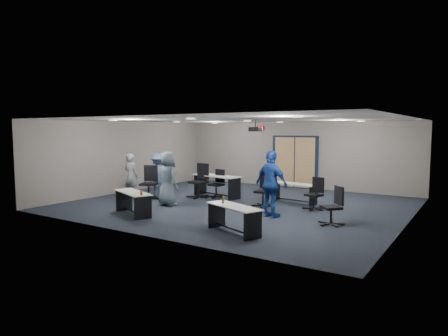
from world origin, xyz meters
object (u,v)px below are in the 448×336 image
Objects in this scene: chair_back_b at (216,184)px; chair_loose_right at (331,206)px; chair_back_d at (314,194)px; table_back_left at (217,182)px; person_back at (158,175)px; table_front_left at (133,199)px; table_back_right at (294,189)px; chair_loose_left at (148,183)px; table_front_right at (234,214)px; chair_back_c at (263,190)px; person_navy at (271,184)px; chair_back_a at (198,181)px; person_plaid at (168,179)px; person_gray at (131,176)px.

chair_loose_right is (4.72, -1.83, -0.01)m from chair_back_b.
chair_back_d is 0.99× the size of chair_loose_right.
table_back_left is 2.02× the size of chair_back_b.
person_back is at bearing -133.37° from table_back_left.
chair_loose_right is at bearing -13.29° from chair_back_b.
table_front_left is 5.20m from table_back_right.
table_front_right is at bearing -47.78° from chair_loose_left.
chair_back_b is at bearing -161.76° from table_back_right.
table_back_right is at bearing 19.79° from table_back_left.
chair_back_b is (-3.08, 3.81, 0.05)m from table_front_right.
table_back_left is at bearing -166.37° from person_back.
table_back_right is 1.26m from chair_back_c.
table_back_left is at bearing 108.18° from table_front_left.
person_navy is (-1.66, 0.00, 0.43)m from chair_loose_right.
table_front_left is 1.65× the size of chair_back_c.
chair_loose_left is at bearing -147.16° from table_back_right.
person_back reaches higher than chair_back_a.
person_plaid reaches higher than table_front_left.
table_front_right is 3.66m from chair_back_d.
person_back reaches higher than table_back_right.
chair_loose_left is 0.73× the size of person_back.
table_front_left is 1.72× the size of chair_loose_right.
chair_loose_right is at bearing -41.21° from chair_back_d.
person_plaid is 1.07× the size of person_back.
chair_back_d is at bearing 63.61° from table_front_left.
person_navy is at bearing -22.95° from chair_back_b.
chair_loose_right is at bearing 151.10° from person_back.
person_navy reaches higher than person_back.
chair_back_b is (0.50, 0.38, -0.11)m from chair_back_a.
table_back_left is 1.23× the size of table_back_right.
table_back_left is (0.30, 3.75, 0.08)m from table_front_left.
person_navy is 4.81m from person_back.
chair_back_c is 3.91m from person_back.
chair_loose_left is (-5.37, -1.42, 0.10)m from chair_back_d.
table_back_right is at bearing -66.05° from person_navy.
person_navy reaches higher than chair_loose_left.
person_gray is at bearing -135.49° from chair_back_b.
person_back reaches higher than table_back_left.
chair_back_a reaches higher than chair_loose_right.
table_back_left is at bearing 120.16° from chair_back_b.
person_navy is (-0.02, 1.98, 0.47)m from table_front_right.
table_front_left is at bearing 135.05° from person_gray.
chair_back_c reaches higher than chair_back_b.
chair_back_d is (0.59, 3.61, 0.04)m from table_front_right.
table_front_left is 3.77m from table_back_left.
person_back is (-0.00, 0.49, 0.21)m from chair_loose_left.
table_front_right is 2.57m from chair_loose_right.
person_back is at bearing -152.48° from table_back_right.
person_back is at bearing -20.32° from person_plaid.
chair_loose_left reaches higher than chair_loose_right.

